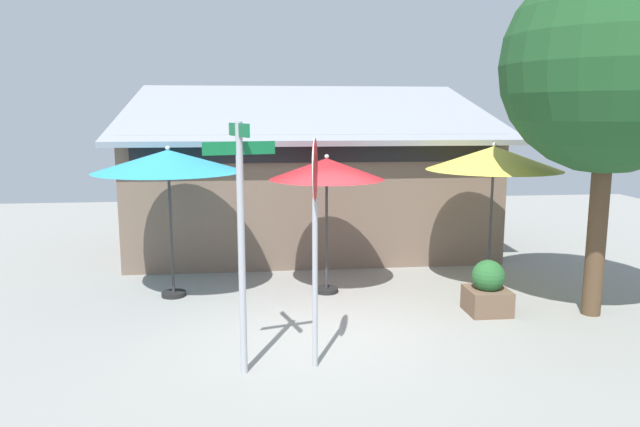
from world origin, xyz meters
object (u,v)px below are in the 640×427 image
(street_sign_post, at_px, (241,223))
(patio_umbrella_mustard_right, at_px, (494,159))
(stop_sign, at_px, (315,207))
(patio_umbrella_crimson_center, at_px, (327,170))
(sidewalk_planter, at_px, (488,290))
(patio_umbrella_teal_left, at_px, (168,162))
(shade_tree, at_px, (625,71))

(street_sign_post, relative_size, patio_umbrella_mustard_right, 1.16)
(stop_sign, xyz_separation_m, patio_umbrella_crimson_center, (0.54, 3.25, 0.16))
(street_sign_post, relative_size, sidewalk_planter, 3.53)
(stop_sign, bearing_deg, patio_umbrella_teal_left, 124.42)
(street_sign_post, bearing_deg, shade_tree, 14.61)
(patio_umbrella_mustard_right, xyz_separation_m, shade_tree, (1.31, -1.78, 1.49))
(stop_sign, xyz_separation_m, sidewalk_planter, (3.08, 1.80, -1.73))
(patio_umbrella_crimson_center, bearing_deg, street_sign_post, -113.90)
(stop_sign, relative_size, patio_umbrella_crimson_center, 1.17)
(street_sign_post, relative_size, shade_tree, 0.56)
(patio_umbrella_crimson_center, relative_size, patio_umbrella_mustard_right, 0.93)
(stop_sign, height_order, patio_umbrella_teal_left, stop_sign)
(patio_umbrella_mustard_right, bearing_deg, patio_umbrella_teal_left, 179.35)
(stop_sign, height_order, patio_umbrella_mustard_right, stop_sign)
(patio_umbrella_crimson_center, bearing_deg, stop_sign, -99.50)
(street_sign_post, xyz_separation_m, patio_umbrella_mustard_right, (4.61, 3.33, 0.51))
(patio_umbrella_teal_left, bearing_deg, shade_tree, -14.30)
(patio_umbrella_mustard_right, bearing_deg, stop_sign, -138.59)
(patio_umbrella_mustard_right, distance_m, shade_tree, 2.66)
(stop_sign, xyz_separation_m, patio_umbrella_teal_left, (-2.27, 3.31, 0.33))
(stop_sign, relative_size, sidewalk_planter, 3.32)
(street_sign_post, xyz_separation_m, patio_umbrella_teal_left, (-1.34, 3.39, 0.50))
(patio_umbrella_teal_left, relative_size, sidewalk_planter, 3.02)
(street_sign_post, xyz_separation_m, shade_tree, (5.92, 1.54, 1.99))
(stop_sign, bearing_deg, street_sign_post, -175.13)
(stop_sign, relative_size, patio_umbrella_teal_left, 1.10)
(patio_umbrella_crimson_center, xyz_separation_m, sidewalk_planter, (2.54, -1.45, -1.89))
(street_sign_post, distance_m, stop_sign, 0.95)
(street_sign_post, xyz_separation_m, stop_sign, (0.93, 0.08, 0.17))
(street_sign_post, height_order, sidewalk_planter, street_sign_post)
(patio_umbrella_crimson_center, bearing_deg, sidewalk_planter, -29.76)
(patio_umbrella_teal_left, bearing_deg, patio_umbrella_mustard_right, -0.65)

